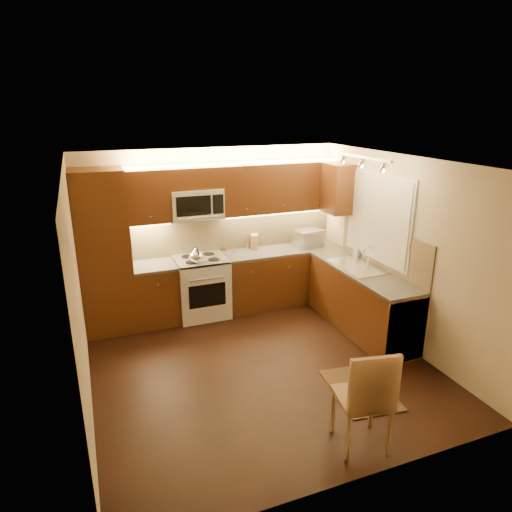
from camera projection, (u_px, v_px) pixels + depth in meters
name	position (u px, v px, depth m)	size (l,w,h in m)	color
floor	(261.00, 365.00, 5.69)	(4.00, 4.00, 0.01)	black
ceiling	(262.00, 163.00, 4.90)	(4.00, 4.00, 0.01)	beige
wall_back	(213.00, 230.00, 7.07)	(4.00, 0.01, 2.50)	beige
wall_front	(357.00, 355.00, 3.53)	(4.00, 0.01, 2.50)	beige
wall_left	(78.00, 296.00, 4.61)	(0.01, 4.00, 2.50)	beige
wall_right	(402.00, 252.00, 5.99)	(0.01, 4.00, 2.50)	beige
pantry	(104.00, 253.00, 6.26)	(0.70, 0.60, 2.30)	#4A240F
base_cab_back_left	(156.00, 295.00, 6.72)	(0.62, 0.60, 0.86)	#4A240F
counter_back_left	(154.00, 266.00, 6.58)	(0.62, 0.60, 0.04)	#363431
base_cab_back_right	(281.00, 277.00, 7.42)	(1.92, 0.60, 0.86)	#4A240F
counter_back_right	(282.00, 250.00, 7.28)	(1.92, 0.60, 0.04)	#363431
base_cab_right	(361.00, 301.00, 6.50)	(0.60, 2.00, 0.86)	#4A240F
counter_right	(363.00, 272.00, 6.35)	(0.60, 2.00, 0.04)	#363431
dishwasher	(392.00, 322.00, 5.88)	(0.58, 0.60, 0.84)	silver
backsplash_back	(235.00, 231.00, 7.19)	(3.30, 0.02, 0.60)	tan
backsplash_right	(383.00, 247.00, 6.35)	(0.02, 2.00, 0.60)	tan
upper_cab_back_left	(147.00, 196.00, 6.37)	(0.62, 0.35, 0.75)	#4A240F
upper_cab_back_right	(280.00, 187.00, 7.07)	(1.92, 0.35, 0.75)	#4A240F
upper_cab_bridge	(195.00, 178.00, 6.54)	(0.76, 0.35, 0.31)	#4A240F
upper_cab_right_corner	(338.00, 188.00, 6.97)	(0.35, 0.50, 0.75)	#4A240F
stove	(202.00, 287.00, 6.92)	(0.76, 0.65, 0.92)	silver
microwave	(196.00, 204.00, 6.65)	(0.76, 0.38, 0.44)	silver
window_frame	(378.00, 217.00, 6.36)	(0.03, 1.44, 1.24)	silver
window_blinds	(377.00, 217.00, 6.35)	(0.02, 1.36, 1.16)	silver
sink	(358.00, 262.00, 6.46)	(0.52, 0.86, 0.15)	silver
faucet	(369.00, 255.00, 6.49)	(0.20, 0.04, 0.30)	silver
track_light_bar	(363.00, 157.00, 5.80)	(0.04, 1.20, 0.03)	silver
kettle	(196.00, 255.00, 6.55)	(0.21, 0.21, 0.24)	silver
toaster_oven	(308.00, 238.00, 7.44)	(0.43, 0.33, 0.26)	silver
knife_block	(254.00, 242.00, 7.26)	(0.11, 0.17, 0.24)	#8E5F40
spice_jar_a	(235.00, 250.00, 7.11)	(0.04, 0.04, 0.08)	silver
spice_jar_b	(226.00, 248.00, 7.17)	(0.04, 0.04, 0.08)	brown
spice_jar_c	(248.00, 245.00, 7.30)	(0.04, 0.04, 0.10)	silver
spice_jar_d	(253.00, 245.00, 7.33)	(0.04, 0.04, 0.10)	olive
soap_bottle	(357.00, 251.00, 6.89)	(0.08, 0.08, 0.18)	silver
rug	(360.00, 390.00, 5.19)	(0.63, 0.95, 0.01)	black
dining_chair	(363.00, 396.00, 4.23)	(0.47, 0.47, 1.05)	#8E5F40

